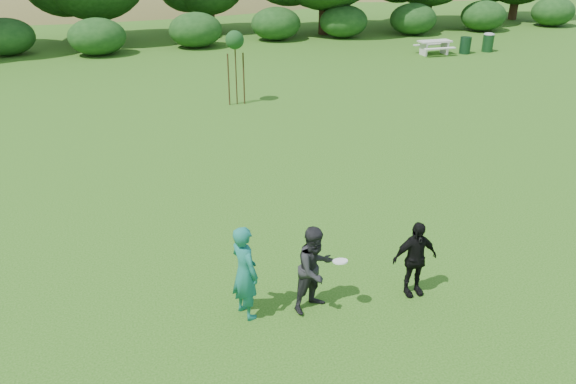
% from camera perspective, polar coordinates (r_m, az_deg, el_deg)
% --- Properties ---
extents(ground, '(120.00, 120.00, 0.00)m').
position_cam_1_polar(ground, '(10.37, 4.89, -12.35)').
color(ground, '#19470C').
rests_on(ground, ground).
extents(player_teal, '(0.63, 0.76, 1.78)m').
position_cam_1_polar(player_teal, '(9.88, -4.42, -8.12)').
color(player_teal, '#176A5D').
rests_on(player_teal, ground).
extents(player_grey, '(0.98, 0.89, 1.65)m').
position_cam_1_polar(player_grey, '(10.07, 2.76, -7.82)').
color(player_grey, black).
rests_on(player_grey, ground).
extents(player_black, '(0.89, 0.37, 1.52)m').
position_cam_1_polar(player_black, '(10.73, 12.75, -6.63)').
color(player_black, black).
rests_on(player_black, ground).
extents(trash_can_near, '(0.60, 0.60, 0.90)m').
position_cam_1_polar(trash_can_near, '(33.51, 17.56, 14.02)').
color(trash_can_near, '#12311B').
rests_on(trash_can_near, ground).
extents(frisbee, '(0.27, 0.27, 0.08)m').
position_cam_1_polar(frisbee, '(9.87, 5.33, -7.02)').
color(frisbee, white).
rests_on(frisbee, ground).
extents(sapling, '(0.70, 0.70, 2.85)m').
position_cam_1_polar(sapling, '(22.01, -5.43, 14.93)').
color(sapling, '#362715').
rests_on(sapling, ground).
extents(picnic_table, '(1.80, 1.48, 0.76)m').
position_cam_1_polar(picnic_table, '(32.74, 14.66, 14.25)').
color(picnic_table, '#BAB8AB').
rests_on(picnic_table, ground).
extents(trash_can_lidded, '(0.60, 0.60, 1.05)m').
position_cam_1_polar(trash_can_lidded, '(34.43, 19.66, 14.17)').
color(trash_can_lidded, '#153A1C').
rests_on(trash_can_lidded, ground).
extents(hillside, '(150.00, 72.00, 52.00)m').
position_cam_1_polar(hillside, '(78.26, -14.61, 10.91)').
color(hillside, olive).
rests_on(hillside, ground).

